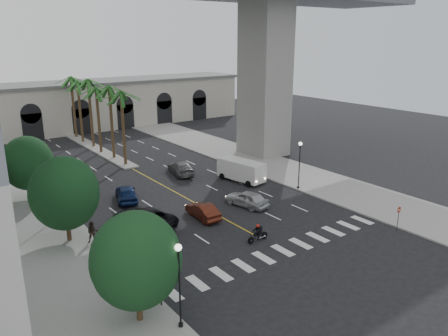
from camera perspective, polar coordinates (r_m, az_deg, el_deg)
ground at (r=36.16m, az=6.02°, el=-9.77°), size 140.00×140.00×0.00m
sidewalk_left at (r=42.47m, az=-24.13°, el=-6.96°), size 8.00×100.00×0.15m
sidewalk_right at (r=55.93m, az=7.12°, el=-0.03°), size 8.00×100.00×0.15m
median at (r=67.45m, az=-16.18°, el=2.36°), size 2.00×24.00×0.20m
pier_building at (r=82.58m, az=-20.64°, el=7.45°), size 71.00×10.50×8.50m
bridge at (r=52.38m, az=-7.61°, el=19.26°), size 75.00×13.00×26.00m
palm_a at (r=56.65m, az=-13.29°, el=9.21°), size 3.20×3.20×10.30m
palm_b at (r=60.32m, az=-14.76°, el=9.81°), size 3.20×3.20×10.60m
palm_c at (r=63.98m, az=-16.35°, el=9.64°), size 3.20×3.20×10.10m
palm_d at (r=67.77m, az=-17.33°, el=10.55°), size 3.20×3.20×10.90m
palm_e at (r=71.51m, az=-18.59°, el=10.35°), size 3.20×3.20×10.40m
palm_f at (r=75.37m, az=-19.36°, el=10.78°), size 3.20×3.20×10.70m
street_tree_near at (r=25.62m, az=-11.40°, el=-11.71°), size 5.20×5.20×6.89m
street_tree_mid at (r=36.86m, az=-20.12°, el=-3.12°), size 5.44×5.44×7.21m
street_tree_far at (r=48.16m, az=-24.24°, el=0.57°), size 5.04×5.04×6.68m
lamp_post_left_near at (r=25.08m, az=-5.86°, el=-14.22°), size 0.40×0.40×5.35m
lamp_post_left_far at (r=43.07m, az=-20.29°, el=-1.71°), size 0.40×0.40×5.35m
lamp_post_right at (r=47.86m, az=9.84°, el=0.90°), size 0.40×0.40×5.35m
traffic_signal_near at (r=27.38m, az=-8.37°, el=-13.18°), size 0.25×0.18×3.65m
traffic_signal_far at (r=30.58m, az=-11.98°, el=-10.01°), size 0.25×0.18×3.65m
motorcycle_rider at (r=36.16m, az=4.50°, el=-8.51°), size 2.13×0.57×1.53m
car_a at (r=43.24m, az=3.00°, el=-4.00°), size 2.82×4.92×1.58m
car_b at (r=40.46m, az=-2.78°, el=-5.61°), size 1.78×4.41×1.42m
car_c at (r=39.17m, az=-10.49°, el=-6.43°), size 4.94×6.82×1.72m
car_d at (r=53.47m, az=-5.68°, el=0.02°), size 3.29×5.70×1.55m
car_e at (r=45.63m, az=-12.64°, el=-3.22°), size 3.37×5.22×1.65m
cargo_van at (r=50.41m, az=2.30°, el=-0.24°), size 3.13×6.06×2.46m
pedestrian_a at (r=33.45m, az=-14.48°, el=-10.60°), size 0.76×0.69×1.74m
pedestrian_b at (r=36.97m, az=-16.79°, el=-8.03°), size 1.05×0.94×1.79m
do_not_enter_sign at (r=40.40m, az=21.85°, el=-5.53°), size 0.54×0.05×2.21m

